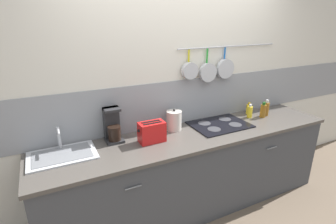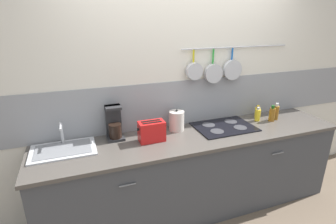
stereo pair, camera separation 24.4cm
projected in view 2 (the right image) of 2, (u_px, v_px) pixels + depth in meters
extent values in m
plane|color=brown|center=(193.00, 207.00, 2.94)|extent=(12.00, 12.00, 0.00)
cube|color=silver|center=(183.00, 87.00, 2.82)|extent=(7.20, 0.06, 2.60)
cube|color=gray|center=(182.00, 102.00, 2.87)|extent=(7.20, 0.07, 0.49)
cylinder|color=#B7BABF|center=(237.00, 47.00, 2.83)|extent=(1.31, 0.02, 0.02)
cylinder|color=gold|center=(194.00, 56.00, 2.69)|extent=(0.02, 0.02, 0.13)
cylinder|color=#B7BABF|center=(194.00, 71.00, 2.71)|extent=(0.18, 0.06, 0.18)
cylinder|color=green|center=(213.00, 56.00, 2.77)|extent=(0.02, 0.02, 0.15)
cylinder|color=#B7BABF|center=(213.00, 73.00, 2.80)|extent=(0.20, 0.05, 0.20)
cylinder|color=#1959B2|center=(232.00, 54.00, 2.84)|extent=(0.02, 0.02, 0.12)
cylinder|color=#B7BABF|center=(232.00, 70.00, 2.87)|extent=(0.22, 0.05, 0.22)
cube|color=#3F4247|center=(195.00, 175.00, 2.79)|extent=(3.11, 0.61, 0.85)
cylinder|color=slate|center=(128.00, 185.00, 2.17)|extent=(0.14, 0.01, 0.01)
cylinder|color=slate|center=(278.00, 153.00, 2.67)|extent=(0.14, 0.01, 0.01)
cube|color=#4C4742|center=(196.00, 137.00, 2.64)|extent=(3.15, 0.65, 0.03)
cube|color=#B7BABF|center=(63.00, 150.00, 2.33)|extent=(0.56, 0.37, 0.01)
cube|color=slate|center=(63.00, 149.00, 2.33)|extent=(0.48, 0.30, 0.00)
cylinder|color=#B7BABF|center=(62.00, 134.00, 2.42)|extent=(0.03, 0.03, 0.22)
cylinder|color=#B7BABF|center=(60.00, 127.00, 2.32)|extent=(0.02, 0.15, 0.02)
cube|color=#262628|center=(115.00, 138.00, 2.56)|extent=(0.16, 0.17, 0.02)
cube|color=#262628|center=(113.00, 121.00, 2.56)|extent=(0.15, 0.06, 0.33)
cylinder|color=black|center=(115.00, 131.00, 2.51)|extent=(0.12, 0.12, 0.14)
cube|color=#262628|center=(113.00, 107.00, 2.47)|extent=(0.15, 0.13, 0.02)
cube|color=red|center=(152.00, 131.00, 2.49)|extent=(0.25, 0.14, 0.20)
cube|color=black|center=(152.00, 123.00, 2.44)|extent=(0.18, 0.02, 0.00)
cube|color=black|center=(151.00, 121.00, 2.48)|extent=(0.18, 0.02, 0.00)
cube|color=black|center=(138.00, 130.00, 2.44)|extent=(0.02, 0.02, 0.02)
cylinder|color=beige|center=(177.00, 121.00, 2.73)|extent=(0.16, 0.16, 0.21)
sphere|color=black|center=(177.00, 110.00, 2.69)|extent=(0.02, 0.02, 0.02)
cube|color=black|center=(224.00, 127.00, 2.83)|extent=(0.63, 0.46, 0.01)
cylinder|color=#38383D|center=(217.00, 131.00, 2.70)|extent=(0.14, 0.14, 0.00)
cylinder|color=#38383D|center=(240.00, 127.00, 2.79)|extent=(0.14, 0.14, 0.00)
cylinder|color=#38383D|center=(209.00, 125.00, 2.86)|extent=(0.14, 0.14, 0.00)
cylinder|color=#38383D|center=(231.00, 121.00, 2.95)|extent=(0.14, 0.14, 0.00)
cylinder|color=yellow|center=(258.00, 115.00, 2.99)|extent=(0.06, 0.06, 0.13)
cylinder|color=beige|center=(259.00, 108.00, 2.97)|extent=(0.03, 0.03, 0.03)
cylinder|color=yellow|center=(257.00, 112.00, 3.10)|extent=(0.06, 0.06, 0.12)
cylinder|color=#B28C19|center=(258.00, 107.00, 3.08)|extent=(0.03, 0.03, 0.03)
cylinder|color=#8C5919|center=(272.00, 115.00, 2.98)|extent=(0.07, 0.07, 0.15)
cylinder|color=#194C19|center=(273.00, 107.00, 2.95)|extent=(0.04, 0.04, 0.03)
cylinder|color=#8C5919|center=(276.00, 113.00, 3.03)|extent=(0.06, 0.06, 0.16)
cylinder|color=beige|center=(277.00, 105.00, 2.99)|extent=(0.03, 0.03, 0.04)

